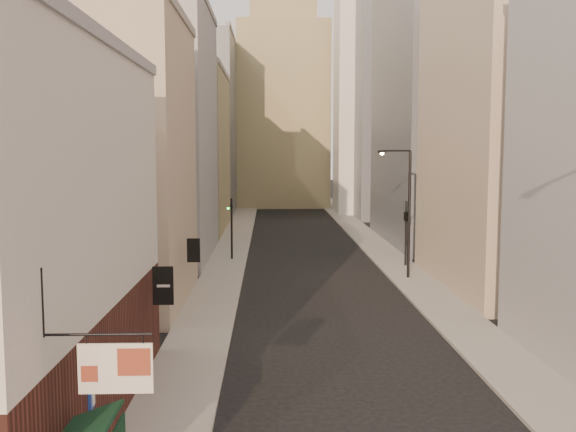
# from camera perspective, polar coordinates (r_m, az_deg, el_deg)

# --- Properties ---
(sidewalk_left) EXTENTS (3.00, 140.00, 0.15)m
(sidewalk_left) POSITION_cam_1_polar(r_m,az_deg,el_deg) (66.07, -4.54, -1.72)
(sidewalk_left) COLOR gray
(sidewalk_left) RESTS_ON ground
(sidewalk_right) EXTENTS (3.00, 140.00, 0.15)m
(sidewalk_right) POSITION_cam_1_polar(r_m,az_deg,el_deg) (66.70, 6.69, -1.67)
(sidewalk_right) COLOR gray
(sidewalk_right) RESTS_ON ground
(near_building_left) EXTENTS (8.30, 23.04, 12.30)m
(near_building_left) POSITION_cam_1_polar(r_m,az_deg,el_deg) (21.09, -23.36, -2.19)
(near_building_left) COLOR #512721
(near_building_left) RESTS_ON ground
(left_bldg_beige) EXTENTS (8.00, 12.00, 16.00)m
(left_bldg_beige) POSITION_cam_1_polar(r_m,az_deg,el_deg) (37.46, -15.33, 4.45)
(left_bldg_beige) COLOR tan
(left_bldg_beige) RESTS_ON ground
(left_bldg_grey) EXTENTS (8.00, 16.00, 20.00)m
(left_bldg_grey) POSITION_cam_1_polar(r_m,az_deg,el_deg) (53.15, -11.31, 7.07)
(left_bldg_grey) COLOR gray
(left_bldg_grey) RESTS_ON ground
(left_bldg_tan) EXTENTS (8.00, 18.00, 17.00)m
(left_bldg_tan) POSITION_cam_1_polar(r_m,az_deg,el_deg) (70.95, -8.86, 5.58)
(left_bldg_tan) COLOR #95885E
(left_bldg_tan) RESTS_ON ground
(left_bldg_wingrid) EXTENTS (8.00, 20.00, 24.00)m
(left_bldg_wingrid) POSITION_cam_1_polar(r_m,az_deg,el_deg) (90.89, -7.32, 7.86)
(left_bldg_wingrid) COLOR gray
(left_bldg_wingrid) RESTS_ON ground
(right_bldg_beige) EXTENTS (8.00, 16.00, 20.00)m
(right_bldg_beige) POSITION_cam_1_polar(r_m,az_deg,el_deg) (43.19, 19.07, 7.16)
(right_bldg_beige) COLOR tan
(right_bldg_beige) RESTS_ON ground
(right_bldg_wingrid) EXTENTS (8.00, 20.00, 26.00)m
(right_bldg_wingrid) POSITION_cam_1_polar(r_m,az_deg,el_deg) (62.43, 12.58, 9.61)
(right_bldg_wingrid) COLOR gray
(right_bldg_wingrid) RESTS_ON ground
(highrise) EXTENTS (21.00, 23.00, 51.20)m
(highrise) POSITION_cam_1_polar(r_m,az_deg,el_deg) (92.46, 12.08, 16.27)
(highrise) COLOR gray
(highrise) RESTS_ON ground
(clock_tower) EXTENTS (14.00, 14.00, 44.90)m
(clock_tower) POSITION_cam_1_polar(r_m,az_deg,el_deg) (102.81, -0.47, 10.82)
(clock_tower) COLOR #95885E
(clock_tower) RESTS_ON ground
(white_tower) EXTENTS (8.00, 8.00, 41.50)m
(white_tower) POSITION_cam_1_polar(r_m,az_deg,el_deg) (89.92, 6.91, 12.11)
(white_tower) COLOR silver
(white_tower) RESTS_ON ground
(streetlamp_mid) EXTENTS (2.31, 0.41, 8.81)m
(streetlamp_mid) POSITION_cam_1_polar(r_m,az_deg,el_deg) (43.94, 10.45, 0.87)
(streetlamp_mid) COLOR black
(streetlamp_mid) RESTS_ON ground
(traffic_light_left) EXTENTS (0.59, 0.53, 5.00)m
(traffic_light_left) POSITION_cam_1_polar(r_m,az_deg,el_deg) (50.97, -5.05, -0.06)
(traffic_light_left) COLOR black
(traffic_light_left) RESTS_ON ground
(traffic_light_right) EXTENTS (0.79, 0.79, 5.00)m
(traffic_light_right) POSITION_cam_1_polar(r_m,az_deg,el_deg) (48.71, 10.47, -0.01)
(traffic_light_right) COLOR black
(traffic_light_right) RESTS_ON ground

